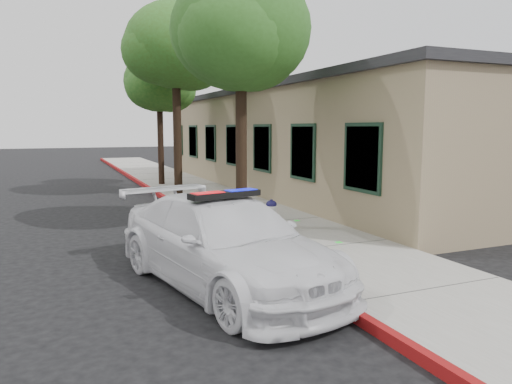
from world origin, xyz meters
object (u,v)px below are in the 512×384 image
at_px(police_car, 225,242).
at_px(street_tree_far, 160,85).
at_px(clapboard_building, 320,141).
at_px(fire_hydrant, 271,215).
at_px(street_tree_mid, 176,50).
at_px(street_tree_near, 241,37).

relative_size(police_car, street_tree_far, 0.95).
bearing_deg(clapboard_building, fire_hydrant, -127.89).
bearing_deg(street_tree_far, fire_hydrant, -88.01).
bearing_deg(police_car, fire_hydrant, 41.72).
relative_size(clapboard_building, street_tree_far, 3.59).
bearing_deg(police_car, clapboard_building, 40.56).
xyz_separation_m(clapboard_building, fire_hydrant, (-5.47, -7.03, -1.59)).
height_order(clapboard_building, street_tree_mid, street_tree_mid).
bearing_deg(clapboard_building, police_car, -127.38).
distance_m(clapboard_building, street_tree_near, 9.13).
height_order(street_tree_near, street_tree_mid, street_tree_mid).
height_order(street_tree_mid, street_tree_far, street_tree_mid).
xyz_separation_m(police_car, street_tree_near, (1.82, 3.87, 4.12)).
bearing_deg(fire_hydrant, street_tree_mid, 70.13).
distance_m(clapboard_building, street_tree_far, 7.40).
xyz_separation_m(police_car, street_tree_mid, (1.83, 10.55, 4.76)).
distance_m(fire_hydrant, street_tree_near, 4.43).
bearing_deg(street_tree_near, street_tree_far, 89.28).
relative_size(police_car, street_tree_near, 0.87).
bearing_deg(street_tree_mid, street_tree_near, -90.13).
relative_size(fire_hydrant, street_tree_far, 0.13).
xyz_separation_m(clapboard_building, street_tree_mid, (-5.96, 0.35, 3.39)).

